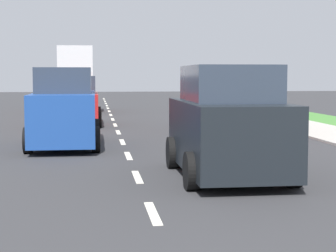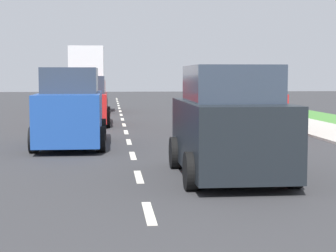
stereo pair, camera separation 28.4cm
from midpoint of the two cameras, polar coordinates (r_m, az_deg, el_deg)
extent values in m
plane|color=#333335|center=(23.54, -4.08, 0.16)|extent=(96.00, 96.00, 0.00)
cube|color=silver|center=(8.41, -0.94, -8.67)|extent=(0.14, 1.40, 0.01)
cube|color=silver|center=(11.34, -2.22, -5.09)|extent=(0.14, 1.40, 0.01)
cube|color=silver|center=(14.30, -2.97, -2.98)|extent=(0.14, 1.40, 0.01)
cube|color=silver|center=(17.27, -3.46, -1.59)|extent=(0.14, 1.40, 0.01)
cube|color=silver|center=(20.25, -3.81, -0.61)|extent=(0.14, 1.40, 0.01)
cube|color=silver|center=(23.24, -4.06, 0.11)|extent=(0.14, 1.40, 0.01)
cube|color=silver|center=(26.23, -4.26, 0.67)|extent=(0.14, 1.40, 0.01)
cube|color=silver|center=(29.22, -4.42, 1.12)|extent=(0.14, 1.40, 0.01)
cube|color=silver|center=(32.21, -4.55, 1.48)|extent=(0.14, 1.40, 0.01)
cube|color=silver|center=(35.21, -4.65, 1.79)|extent=(0.14, 1.40, 0.01)
cube|color=silver|center=(38.20, -4.74, 2.04)|extent=(0.14, 1.40, 0.01)
cube|color=silver|center=(41.20, -4.82, 2.26)|extent=(0.14, 1.40, 0.01)
cube|color=silver|center=(44.19, -4.89, 2.44)|extent=(0.14, 1.40, 0.01)
cube|color=silver|center=(47.19, -4.94, 2.61)|extent=(0.14, 1.40, 0.01)
cube|color=silver|center=(50.19, -4.99, 2.75)|extent=(0.14, 1.40, 0.01)
cube|color=red|center=(31.83, -7.76, 3.13)|extent=(1.90, 4.60, 1.56)
cube|color=#2D3847|center=(32.62, -7.74, 5.16)|extent=(1.67, 1.61, 0.70)
cube|color=silver|center=(31.02, -7.85, 6.19)|extent=(1.81, 2.53, 1.80)
cylinder|color=black|center=(30.42, -6.01, 1.89)|extent=(0.22, 0.68, 0.68)
cylinder|color=black|center=(30.49, -9.66, 1.86)|extent=(0.22, 0.68, 0.68)
cylinder|color=black|center=(33.27, -5.99, 2.16)|extent=(0.22, 0.68, 0.68)
cylinder|color=black|center=(33.33, -9.33, 2.13)|extent=(0.22, 0.68, 0.68)
cube|color=black|center=(11.29, 6.82, -0.90)|extent=(1.81, 3.91, 1.31)
cube|color=#2D3847|center=(11.14, 6.98, 4.21)|extent=(1.59, 2.15, 0.70)
cylinder|color=black|center=(12.38, 1.39, -2.66)|extent=(0.22, 0.68, 0.68)
cylinder|color=black|center=(12.74, 9.67, -2.51)|extent=(0.22, 0.68, 0.68)
cylinder|color=black|center=(10.00, 3.13, -4.51)|extent=(0.22, 0.68, 0.68)
cylinder|color=black|center=(10.45, 13.21, -4.23)|extent=(0.22, 0.68, 0.68)
cube|color=red|center=(23.40, -7.73, 1.90)|extent=(1.61, 4.10, 1.11)
cube|color=#2D3847|center=(23.47, -7.74, 4.12)|extent=(1.41, 2.25, 0.70)
cylinder|color=black|center=(22.14, -5.70, 0.73)|extent=(0.22, 0.68, 0.68)
cylinder|color=black|center=(22.20, -9.95, 0.69)|extent=(0.22, 0.68, 0.68)
cylinder|color=black|center=(24.68, -5.71, 1.17)|extent=(0.22, 0.68, 0.68)
cylinder|color=black|center=(24.73, -9.52, 1.13)|extent=(0.22, 0.68, 0.68)
cube|color=red|center=(20.50, 8.22, 1.60)|extent=(1.83, 3.92, 1.21)
cube|color=#2D3847|center=(20.37, 8.32, 4.27)|extent=(1.61, 2.16, 0.70)
cylinder|color=black|center=(21.51, 5.00, 0.61)|extent=(0.22, 0.68, 0.68)
cylinder|color=black|center=(21.94, 9.81, 0.64)|extent=(0.22, 0.68, 0.68)
cylinder|color=black|center=(19.14, 6.36, 0.04)|extent=(0.22, 0.68, 0.68)
cylinder|color=black|center=(19.61, 11.72, 0.09)|extent=(0.22, 0.68, 0.68)
cube|color=#1E4799|center=(16.36, -9.17, 0.95)|extent=(1.70, 4.35, 1.34)
cube|color=#2D3847|center=(16.43, -9.20, 4.52)|extent=(1.49, 2.39, 0.70)
cylinder|color=black|center=(15.04, -6.14, -1.32)|extent=(0.22, 0.68, 0.68)
cylinder|color=black|center=(15.15, -12.73, -1.37)|extent=(0.22, 0.68, 0.68)
cylinder|color=black|center=(17.72, -6.09, -0.35)|extent=(0.22, 0.68, 0.68)
cylinder|color=black|center=(17.82, -11.68, -0.40)|extent=(0.22, 0.68, 0.68)
camera|label=1|loc=(0.14, -89.20, 0.07)|focal=61.11mm
camera|label=2|loc=(0.14, 90.80, -0.07)|focal=61.11mm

